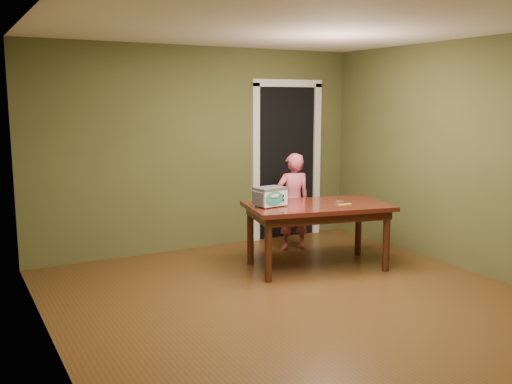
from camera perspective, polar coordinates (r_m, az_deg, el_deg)
floor at (r=5.52m, az=5.11°, el=-11.27°), size 5.00×5.00×0.00m
room_shell at (r=5.18m, az=5.38°, el=6.73°), size 4.52×5.02×2.61m
doorway at (r=8.26m, az=1.96°, el=3.16°), size 1.10×0.66×2.25m
dining_table at (r=6.57m, az=6.16°, el=-2.05°), size 1.76×1.22×0.75m
toy_oven at (r=6.36m, az=1.41°, el=-0.39°), size 0.37×0.28×0.21m
baking_pan at (r=6.64m, az=8.33°, el=-0.99°), size 0.10×0.10×0.02m
spatula at (r=6.54m, az=8.89°, el=-1.23°), size 0.18×0.04×0.01m
child at (r=7.33m, az=3.71°, el=-1.00°), size 0.50×0.38×1.26m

